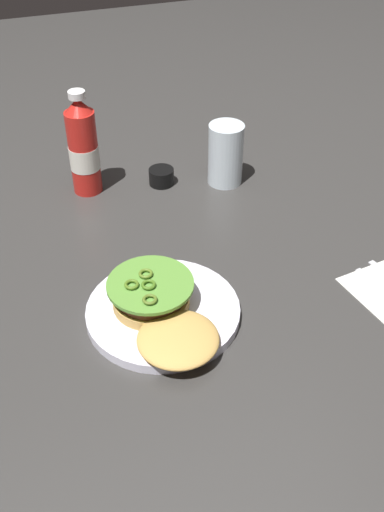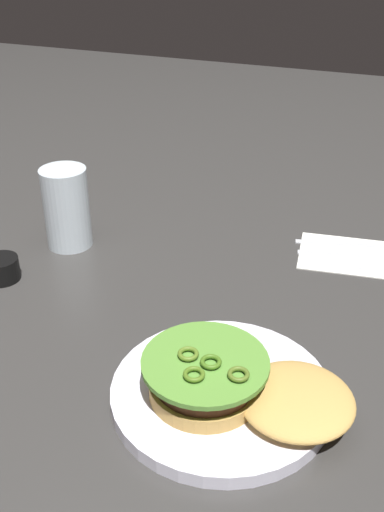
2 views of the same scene
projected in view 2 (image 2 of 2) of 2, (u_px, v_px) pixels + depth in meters
name	position (u px, v px, depth m)	size (l,w,h in m)	color
ground_plane	(147.00, 313.00, 0.82)	(3.00, 3.00, 0.00)	#353332
dinner_plate	(221.00, 393.00, 0.67)	(0.25, 0.25, 0.02)	white
burger_sandwich	(238.00, 385.00, 0.64)	(0.23, 0.14, 0.05)	tan
water_glass	(67.00, 208.00, 0.95)	(0.07, 0.07, 0.13)	silver
condiment_cup	(0.00, 270.00, 0.88)	(0.05, 0.05, 0.03)	black
napkin	(356.00, 256.00, 0.95)	(0.18, 0.12, 0.00)	white
spoon_utensil	(376.00, 268.00, 0.91)	(0.18, 0.04, 0.00)	silver
fork_utensil	(369.00, 255.00, 0.94)	(0.19, 0.06, 0.00)	silver
butter_knife	(374.00, 244.00, 0.97)	(0.22, 0.07, 0.00)	silver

